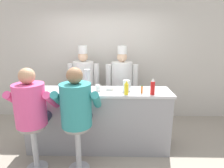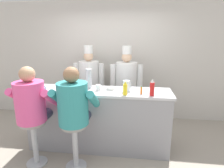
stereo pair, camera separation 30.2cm
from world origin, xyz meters
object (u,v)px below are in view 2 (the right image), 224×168
(water_pitcher_clear, at_px, (126,86))
(cook_in_whites_near, at_px, (89,81))
(cook_in_whites_far, at_px, (126,83))
(ketchup_bottle_red, at_px, (152,88))
(diner_seated_pink, at_px, (32,104))
(diner_seated_teal, at_px, (74,106))
(coffee_mug_white, at_px, (99,88))
(cup_stack_steel, at_px, (89,79))
(breakfast_plate, at_px, (72,91))
(cereal_bowl, at_px, (110,88))
(hot_sauce_bottle_orange, at_px, (141,90))
(mustard_bottle_yellow, at_px, (125,89))
(coffee_mug_blue, at_px, (41,88))

(water_pitcher_clear, relative_size, cook_in_whites_near, 0.10)
(cook_in_whites_near, relative_size, cook_in_whites_far, 1.00)
(cook_in_whites_near, xyz_separation_m, cook_in_whites_far, (0.82, -0.08, 0.00))
(ketchup_bottle_red, xyz_separation_m, diner_seated_pink, (-1.73, -0.35, -0.21))
(cook_in_whites_near, bearing_deg, water_pitcher_clear, -48.77)
(diner_seated_pink, height_order, diner_seated_teal, diner_seated_teal)
(coffee_mug_white, relative_size, diner_seated_teal, 0.08)
(coffee_mug_white, relative_size, cook_in_whites_far, 0.07)
(cup_stack_steel, bearing_deg, diner_seated_teal, -95.36)
(breakfast_plate, distance_m, cook_in_whites_far, 1.34)
(water_pitcher_clear, distance_m, cereal_bowl, 0.29)
(hot_sauce_bottle_orange, bearing_deg, mustard_bottle_yellow, -164.24)
(water_pitcher_clear, distance_m, diner_seated_teal, 0.91)
(coffee_mug_blue, xyz_separation_m, diner_seated_teal, (0.69, -0.41, -0.13))
(hot_sauce_bottle_orange, bearing_deg, coffee_mug_white, 170.19)
(cup_stack_steel, distance_m, diner_seated_teal, 0.70)
(cereal_bowl, xyz_separation_m, diner_seated_teal, (-0.44, -0.60, -0.11))
(coffee_mug_blue, bearing_deg, diner_seated_pink, -82.18)
(coffee_mug_white, distance_m, cup_stack_steel, 0.25)
(cereal_bowl, relative_size, coffee_mug_white, 1.12)
(breakfast_plate, bearing_deg, cook_in_whites_near, 90.42)
(diner_seated_teal, bearing_deg, mustard_bottle_yellow, 25.91)
(coffee_mug_blue, relative_size, diner_seated_pink, 0.08)
(coffee_mug_white, xyz_separation_m, cook_in_whites_far, (0.41, 0.91, -0.14))
(hot_sauce_bottle_orange, bearing_deg, breakfast_plate, -178.08)
(breakfast_plate, bearing_deg, coffee_mug_white, 21.45)
(coffee_mug_blue, bearing_deg, water_pitcher_clear, 4.96)
(breakfast_plate, xyz_separation_m, diner_seated_teal, (0.15, -0.37, -0.10))
(diner_seated_teal, bearing_deg, diner_seated_pink, -179.96)
(diner_seated_teal, bearing_deg, coffee_mug_blue, 149.26)
(hot_sauce_bottle_orange, relative_size, cereal_bowl, 0.87)
(mustard_bottle_yellow, distance_m, breakfast_plate, 0.85)
(ketchup_bottle_red, distance_m, cook_in_whites_far, 1.19)
(diner_seated_pink, bearing_deg, coffee_mug_blue, 97.82)
(cook_in_whites_far, bearing_deg, cereal_bowl, -104.81)
(mustard_bottle_yellow, xyz_separation_m, diner_seated_pink, (-1.33, -0.34, -0.19))
(diner_seated_pink, bearing_deg, cook_in_whites_far, 48.03)
(cook_in_whites_far, bearing_deg, water_pitcher_clear, -86.94)
(coffee_mug_blue, bearing_deg, coffee_mug_white, 7.36)
(diner_seated_pink, bearing_deg, mustard_bottle_yellow, 14.35)
(breakfast_plate, relative_size, coffee_mug_white, 2.13)
(coffee_mug_blue, relative_size, coffee_mug_white, 1.02)
(breakfast_plate, relative_size, cereal_bowl, 1.91)
(coffee_mug_blue, bearing_deg, mustard_bottle_yellow, -2.83)
(mustard_bottle_yellow, height_order, coffee_mug_white, mustard_bottle_yellow)
(mustard_bottle_yellow, height_order, cereal_bowl, mustard_bottle_yellow)
(cereal_bowl, relative_size, coffee_mug_blue, 1.10)
(cook_in_whites_far, bearing_deg, coffee_mug_blue, -142.68)
(diner_seated_pink, bearing_deg, cup_stack_steel, 43.25)
(hot_sauce_bottle_orange, height_order, breakfast_plate, hot_sauce_bottle_orange)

